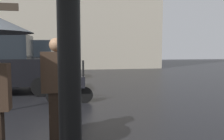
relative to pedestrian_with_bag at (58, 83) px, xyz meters
name	(u,v)px	position (x,y,z in m)	size (l,w,h in m)	color
pedestrian_with_bag	(58,83)	(0.00, 0.00, 0.00)	(0.53, 0.24, 1.74)	black
parked_scooter	(68,84)	(0.16, 2.68, -0.43)	(1.32, 0.32, 1.23)	black
parked_car_right	(33,60)	(-1.64, 8.71, 0.02)	(4.01, 1.97, 2.00)	black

